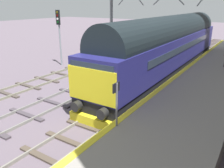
# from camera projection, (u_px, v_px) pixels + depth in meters

# --- Properties ---
(ground_plane) EXTENTS (140.00, 140.00, 0.00)m
(ground_plane) POSITION_uv_depth(u_px,v_px,m) (129.00, 100.00, 14.00)
(ground_plane) COLOR #5F535E
(ground_plane) RESTS_ON ground
(track_main) EXTENTS (2.50, 60.00, 0.15)m
(track_main) POSITION_uv_depth(u_px,v_px,m) (129.00, 99.00, 13.98)
(track_main) COLOR gray
(track_main) RESTS_ON ground
(track_adjacent_west) EXTENTS (2.50, 60.00, 0.15)m
(track_adjacent_west) POSITION_uv_depth(u_px,v_px,m) (84.00, 88.00, 15.79)
(track_adjacent_west) COLOR gray
(track_adjacent_west) RESTS_ON ground
(track_adjacent_far_west) EXTENTS (2.50, 60.00, 0.15)m
(track_adjacent_far_west) POSITION_uv_depth(u_px,v_px,m) (46.00, 79.00, 17.66)
(track_adjacent_far_west) COLOR gray
(track_adjacent_far_west) RESTS_ON ground
(station_platform) EXTENTS (4.00, 44.00, 1.01)m
(station_platform) POSITION_uv_depth(u_px,v_px,m) (191.00, 106.00, 11.99)
(station_platform) COLOR gray
(station_platform) RESTS_ON ground
(diesel_locomotive) EXTENTS (2.74, 20.26, 4.68)m
(diesel_locomotive) POSITION_uv_depth(u_px,v_px,m) (169.00, 45.00, 18.15)
(diesel_locomotive) COLOR black
(diesel_locomotive) RESTS_ON ground
(signal_post_far) EXTENTS (0.44, 0.22, 5.01)m
(signal_post_far) POSITION_uv_depth(u_px,v_px,m) (59.00, 30.00, 20.99)
(signal_post_far) COLOR gray
(signal_post_far) RESTS_ON ground
(platform_number_sign) EXTENTS (0.10, 0.44, 1.75)m
(platform_number_sign) POSITION_uv_depth(u_px,v_px,m) (116.00, 97.00, 8.69)
(platform_number_sign) COLOR slate
(platform_number_sign) RESTS_ON station_platform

